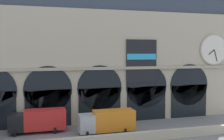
% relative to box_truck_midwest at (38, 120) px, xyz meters
% --- Properties ---
extents(ground_plane, '(200.00, 200.00, 0.00)m').
position_rel_box_truck_midwest_xyz_m(ground_plane, '(9.18, -2.39, -1.70)').
color(ground_plane, slate).
extents(quay_parapet_wall, '(90.00, 0.70, 1.15)m').
position_rel_box_truck_midwest_xyz_m(quay_parapet_wall, '(9.18, -7.18, -1.13)').
color(quay_parapet_wall, '#B2A891').
rests_on(quay_parapet_wall, ground).
extents(station_building, '(47.84, 5.69, 20.47)m').
position_rel_box_truck_midwest_xyz_m(station_building, '(9.22, 5.24, 8.29)').
color(station_building, '#B2A891').
rests_on(station_building, ground).
extents(box_truck_midwest, '(7.50, 2.91, 3.12)m').
position_rel_box_truck_midwest_xyz_m(box_truck_midwest, '(0.00, 0.00, 0.00)').
color(box_truck_midwest, black).
rests_on(box_truck_midwest, ground).
extents(box_truck_center, '(7.50, 2.91, 3.12)m').
position_rel_box_truck_midwest_xyz_m(box_truck_center, '(8.95, -2.94, 0.00)').
color(box_truck_center, '#ADB2B7').
rests_on(box_truck_center, ground).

